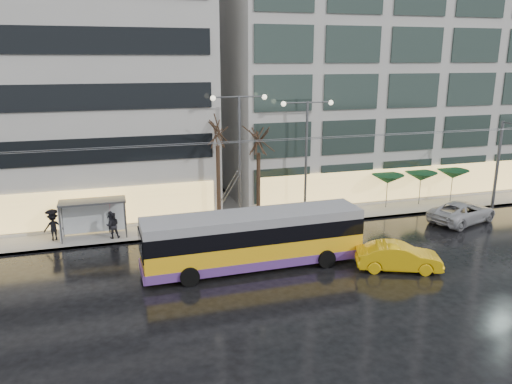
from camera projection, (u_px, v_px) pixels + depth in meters
name	position (u px, v px, depth m)	size (l,w,h in m)	color
ground	(257.00, 292.00, 25.50)	(140.00, 140.00, 0.00)	black
sidewalk	(230.00, 210.00, 38.99)	(80.00, 10.00, 0.15)	gray
kerb	(247.00, 230.00, 34.41)	(80.00, 0.10, 0.15)	slate
building_right	(397.00, 46.00, 45.04)	(32.00, 14.00, 25.00)	#ABAAA4
trolleybus	(254.00, 241.00, 28.19)	(12.60, 4.98, 5.82)	yellow
catenary	(236.00, 176.00, 32.02)	(42.24, 5.12, 7.00)	#595B60
bus_shelter	(87.00, 210.00, 32.56)	(4.20, 1.60, 2.51)	#595B60
street_lamp_near	(239.00, 142.00, 34.49)	(3.96, 0.36, 9.03)	#595B60
street_lamp_far	(306.00, 142.00, 35.94)	(3.96, 0.36, 8.53)	#595B60
tree_a	(217.00, 126.00, 33.97)	(3.20, 3.20, 8.40)	black
tree_b	(259.00, 134.00, 35.17)	(3.20, 3.20, 7.70)	black
parasol_a	(388.00, 179.00, 38.91)	(2.50, 2.50, 2.65)	#595B60
parasol_b	(421.00, 177.00, 39.74)	(2.50, 2.50, 2.65)	#595B60
parasol_c	(453.00, 174.00, 40.57)	(2.50, 2.50, 2.65)	#595B60
taxi_b	(398.00, 257.00, 28.03)	(1.64, 4.71, 1.55)	yellow
sedan_silver	(463.00, 212.00, 36.22)	(2.57, 5.58, 1.55)	#B8B8BD
pedestrian_a	(110.00, 211.00, 33.44)	(1.28, 1.29, 2.19)	black
pedestrian_b	(113.00, 225.00, 32.57)	(0.85, 0.67, 1.73)	black
pedestrian_c	(53.00, 224.00, 32.12)	(1.33, 0.99, 2.11)	black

